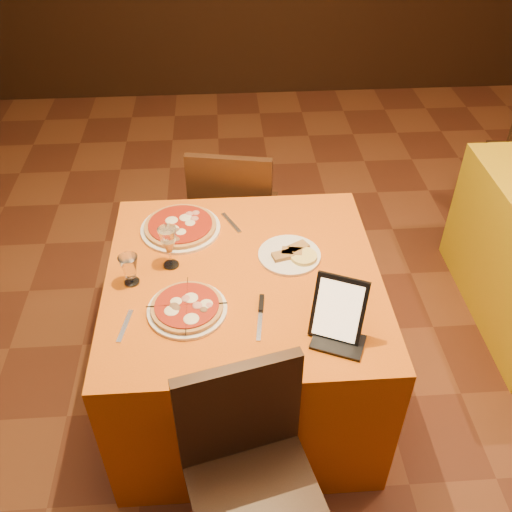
{
  "coord_description": "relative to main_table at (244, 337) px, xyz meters",
  "views": [
    {
      "loc": [
        -0.35,
        -1.61,
        2.27
      ],
      "look_at": [
        -0.24,
        0.08,
        0.86
      ],
      "focal_mm": 40.0,
      "sensor_mm": 36.0,
      "label": 1
    }
  ],
  "objects": [
    {
      "name": "fork_near",
      "position": [
        -0.44,
        -0.25,
        0.38
      ],
      "size": [
        0.05,
        0.16,
        0.01
      ],
      "primitive_type": "cube",
      "rotation": [
        0.0,
        0.0,
        1.39
      ],
      "color": "silver",
      "rests_on": "main_table"
    },
    {
      "name": "floor",
      "position": [
        0.29,
        -0.1,
        -0.38
      ],
      "size": [
        6.0,
        7.0,
        0.01
      ],
      "primitive_type": "cube",
      "color": "#5E2D19",
      "rests_on": "ground"
    },
    {
      "name": "chair_main_far",
      "position": [
        0.0,
        0.84,
        0.08
      ],
      "size": [
        0.56,
        0.56,
        0.91
      ],
      "primitive_type": null,
      "rotation": [
        0.0,
        0.0,
        2.95
      ],
      "color": "black",
      "rests_on": "floor"
    },
    {
      "name": "fork_far",
      "position": [
        -0.04,
        0.35,
        0.38
      ],
      "size": [
        0.09,
        0.16,
        0.01
      ],
      "primitive_type": "cube",
      "rotation": [
        0.0,
        0.0,
        2.02
      ],
      "color": "#B7B8BF",
      "rests_on": "main_table"
    },
    {
      "name": "main_table",
      "position": [
        0.0,
        0.0,
        0.0
      ],
      "size": [
        1.1,
        1.1,
        0.75
      ],
      "primitive_type": "cube",
      "color": "#DA600E",
      "rests_on": "floor"
    },
    {
      "name": "chair_main_near",
      "position": [
        0.0,
        -0.78,
        0.08
      ],
      "size": [
        0.44,
        0.44,
        0.91
      ],
      "primitive_type": null,
      "rotation": [
        0.0,
        0.0,
        0.24
      ],
      "color": "black",
      "rests_on": "floor"
    },
    {
      "name": "pizza_far",
      "position": [
        -0.26,
        0.31,
        0.39
      ],
      "size": [
        0.35,
        0.35,
        0.03
      ],
      "rotation": [
        0.0,
        0.0,
        0.11
      ],
      "color": "white",
      "rests_on": "main_table"
    },
    {
      "name": "pizza_near",
      "position": [
        -0.22,
        -0.19,
        0.39
      ],
      "size": [
        0.3,
        0.3,
        0.03
      ],
      "rotation": [
        0.0,
        0.0,
        0.4
      ],
      "color": "white",
      "rests_on": "main_table"
    },
    {
      "name": "cutlet_dish",
      "position": [
        0.2,
        0.1,
        0.39
      ],
      "size": [
        0.26,
        0.26,
        0.03
      ],
      "rotation": [
        0.0,
        0.0,
        -0.37
      ],
      "color": "white",
      "rests_on": "main_table"
    },
    {
      "name": "tablet",
      "position": [
        0.31,
        -0.34,
        0.49
      ],
      "size": [
        0.21,
        0.16,
        0.23
      ],
      "primitive_type": "cube",
      "rotation": [
        -0.35,
        0.0,
        -0.42
      ],
      "color": "black",
      "rests_on": "main_table"
    },
    {
      "name": "knife",
      "position": [
        0.05,
        -0.26,
        0.38
      ],
      "size": [
        0.04,
        0.2,
        0.01
      ],
      "primitive_type": "cube",
      "rotation": [
        0.0,
        0.0,
        1.44
      ],
      "color": "#B8B9BF",
      "rests_on": "main_table"
    },
    {
      "name": "water_glass",
      "position": [
        -0.44,
        -0.02,
        0.44
      ],
      "size": [
        0.08,
        0.08,
        0.13
      ],
      "primitive_type": null,
      "rotation": [
        0.0,
        0.0,
        -0.37
      ],
      "color": "white",
      "rests_on": "main_table"
    },
    {
      "name": "wine_glass",
      "position": [
        -0.29,
        0.08,
        0.47
      ],
      "size": [
        0.09,
        0.09,
        0.19
      ],
      "primitive_type": null,
      "rotation": [
        0.0,
        0.0,
        0.29
      ],
      "color": "#F6D38C",
      "rests_on": "main_table"
    }
  ]
}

